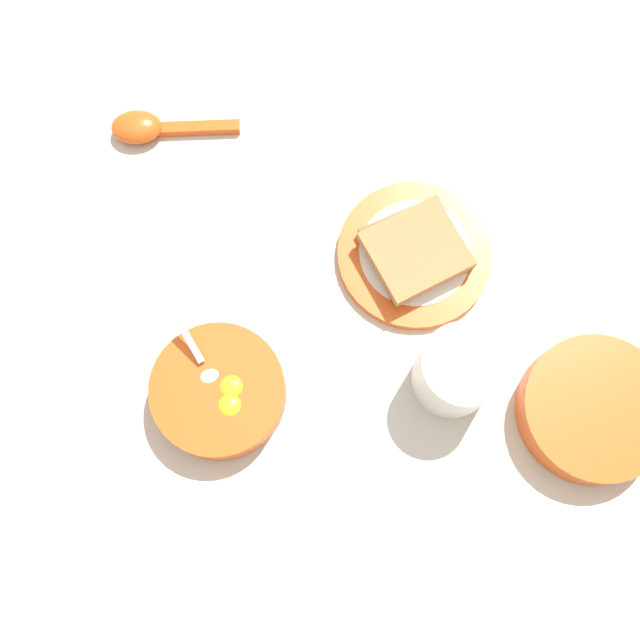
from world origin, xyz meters
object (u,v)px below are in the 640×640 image
(toast_plate, at_px, (414,254))
(toast_sandwich, at_px, (416,250))
(soup_spoon, at_px, (149,127))
(congee_bowl, at_px, (594,410))
(drinking_cup, at_px, (458,371))
(egg_bowl, at_px, (219,392))

(toast_plate, relative_size, toast_sandwich, 1.56)
(soup_spoon, bearing_deg, toast_sandwich, -46.40)
(soup_spoon, xyz_separation_m, congee_bowl, (0.34, -0.47, 0.01))
(congee_bowl, xyz_separation_m, drinking_cup, (-0.12, 0.08, 0.02))
(toast_sandwich, height_order, drinking_cup, drinking_cup)
(drinking_cup, bearing_deg, egg_bowl, 164.79)
(toast_sandwich, relative_size, soup_spoon, 0.74)
(soup_spoon, bearing_deg, drinking_cup, -60.14)
(toast_sandwich, distance_m, drinking_cup, 0.14)
(soup_spoon, distance_m, drinking_cup, 0.45)
(egg_bowl, height_order, drinking_cup, drinking_cup)
(egg_bowl, distance_m, toast_plate, 0.26)
(toast_sandwich, bearing_deg, congee_bowl, -63.31)
(soup_spoon, bearing_deg, congee_bowl, -53.53)
(toast_plate, relative_size, congee_bowl, 1.13)
(congee_bowl, bearing_deg, toast_sandwich, 116.69)
(congee_bowl, distance_m, drinking_cup, 0.15)
(toast_sandwich, bearing_deg, egg_bowl, -162.57)
(toast_sandwich, bearing_deg, drinking_cup, -94.73)
(egg_bowl, height_order, toast_sandwich, egg_bowl)
(toast_plate, height_order, drinking_cup, drinking_cup)
(toast_plate, xyz_separation_m, toast_sandwich, (-0.00, -0.00, 0.02))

